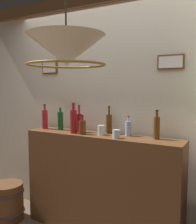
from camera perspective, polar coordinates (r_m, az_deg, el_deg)
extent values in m
cube|color=beige|center=(2.93, 2.80, 0.18)|extent=(3.79, 0.08, 2.67)
cube|color=brown|center=(3.34, -10.69, 9.73)|extent=(0.23, 0.03, 0.16)
cube|color=beige|center=(3.33, -10.87, 9.74)|extent=(0.20, 0.01, 0.13)
cube|color=brown|center=(2.65, 15.96, 10.69)|extent=(0.26, 0.03, 0.14)
cube|color=beige|center=(2.63, 15.88, 10.72)|extent=(0.23, 0.01, 0.11)
cube|color=brown|center=(2.90, 0.50, -15.86)|extent=(1.77, 0.33, 1.10)
cylinder|color=#573513|center=(2.82, 2.47, -2.67)|extent=(0.07, 0.07, 0.21)
cylinder|color=#573513|center=(2.80, 2.48, 0.27)|extent=(0.02, 0.02, 0.08)
cylinder|color=black|center=(2.80, 2.48, 1.22)|extent=(0.02, 0.02, 0.01)
cylinder|color=#A61F26|center=(2.92, -4.22, -2.40)|extent=(0.07, 0.07, 0.21)
cylinder|color=#A61F26|center=(2.90, -4.24, 0.47)|extent=(0.02, 0.02, 0.08)
cylinder|color=black|center=(2.90, -4.24, 1.41)|extent=(0.03, 0.03, 0.01)
cylinder|color=maroon|center=(2.84, -5.49, -2.15)|extent=(0.08, 0.08, 0.26)
cylinder|color=maroon|center=(2.83, -5.53, 1.14)|extent=(0.03, 0.03, 0.07)
cylinder|color=maroon|center=(2.82, -5.53, 1.98)|extent=(0.04, 0.04, 0.01)
cylinder|color=#A2B8E1|center=(2.70, 6.78, -3.69)|extent=(0.06, 0.06, 0.15)
cylinder|color=#A2B8E1|center=(2.68, 6.81, -1.57)|extent=(0.02, 0.02, 0.05)
cylinder|color=maroon|center=(2.68, 6.81, -0.93)|extent=(0.03, 0.03, 0.01)
cylinder|color=brown|center=(2.57, 12.95, -3.51)|extent=(0.06, 0.06, 0.22)
cylinder|color=brown|center=(2.56, 13.02, -0.45)|extent=(0.03, 0.03, 0.06)
cylinder|color=black|center=(2.55, 13.04, 0.31)|extent=(0.03, 0.03, 0.01)
cylinder|color=brown|center=(2.78, -3.53, -3.44)|extent=(0.08, 0.08, 0.15)
cylinder|color=brown|center=(2.76, -3.54, -1.44)|extent=(0.03, 0.03, 0.05)
cylinder|color=black|center=(2.76, -3.54, -0.84)|extent=(0.03, 0.03, 0.01)
cylinder|color=#174C21|center=(3.09, -8.40, -1.97)|extent=(0.07, 0.07, 0.21)
cylinder|color=#174C21|center=(3.07, -8.43, 0.47)|extent=(0.03, 0.03, 0.05)
cylinder|color=#B7932D|center=(3.07, -8.44, 1.05)|extent=(0.03, 0.03, 0.01)
cylinder|color=#A52126|center=(3.19, -11.77, -1.64)|extent=(0.07, 0.07, 0.23)
cylinder|color=#A52126|center=(3.18, -11.82, 0.94)|extent=(0.02, 0.02, 0.06)
cylinder|color=black|center=(3.18, -11.84, 1.60)|extent=(0.03, 0.03, 0.01)
cylinder|color=silver|center=(2.57, 4.09, -4.92)|extent=(0.07, 0.07, 0.09)
cylinder|color=silver|center=(2.74, 0.72, -4.06)|extent=(0.07, 0.07, 0.10)
cone|color=#EFE5C6|center=(1.74, -7.11, 13.53)|extent=(0.52, 0.52, 0.20)
cylinder|color=black|center=(1.79, -7.23, 22.01)|extent=(0.01, 0.01, 0.33)
torus|color=#AD8433|center=(1.73, -7.07, 10.44)|extent=(0.52, 0.52, 0.02)
cylinder|color=brown|center=(3.47, -19.57, -18.32)|extent=(0.38, 0.38, 0.45)
torus|color=#333338|center=(3.43, -19.64, -16.40)|extent=(0.41, 0.41, 0.02)
torus|color=#333338|center=(3.53, -19.50, -20.18)|extent=(0.41, 0.41, 0.02)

